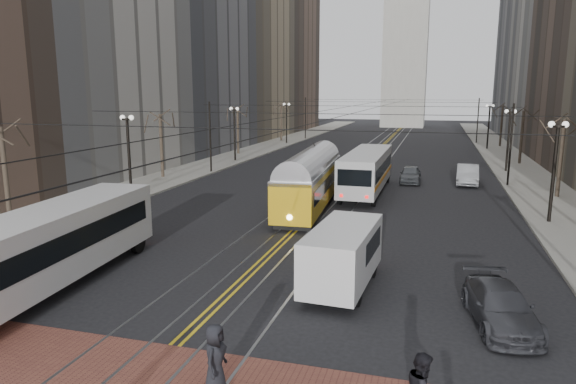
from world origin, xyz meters
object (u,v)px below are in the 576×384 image
Objects in this scene: streetcar at (310,185)px; rear_bus at (367,172)px; cargo_van at (343,258)px; sedan_parked at (500,306)px; pedestrian_a at (215,358)px; sedan_grey at (410,174)px; sedan_silver at (468,175)px; transit_bus at (46,251)px.

rear_bus is at bearing 62.05° from streetcar.
cargo_van is (1.67, -19.52, -0.34)m from rear_bus.
sedan_parked is 2.49× the size of pedestrian_a.
sedan_grey is 32.79m from pedestrian_a.
sedan_silver is (4.55, 0.50, 0.09)m from sedan_grey.
sedan_grey is (5.81, 11.61, -0.79)m from streetcar.
sedan_parked is at bearing -60.00° from streetcar.
rear_bus is 2.84× the size of sedan_grey.
sedan_silver is (10.36, 12.11, -0.70)m from streetcar.
sedan_silver is at bearing 79.48° from sedan_parked.
cargo_van reaches higher than sedan_parked.
pedestrian_a is at bearing -99.92° from cargo_van.
cargo_van is at bearing -84.93° from rear_bus.
rear_bus is at bearing -1.18° from pedestrian_a.
streetcar is 6.91m from rear_bus.
streetcar is 2.86× the size of sedan_parked.
streetcar is 2.63× the size of sedan_silver.
sedan_silver reaches higher than sedan_parked.
streetcar is 2.33× the size of cargo_van.
pedestrian_a is at bearing -90.18° from rear_bus.
rear_bus reaches higher than sedan_parked.
cargo_van is at bearing -74.93° from streetcar.
pedestrian_a reaches higher than sedan_grey.
pedestrian_a is (-0.17, -27.32, -0.64)m from rear_bus.
cargo_van is 1.23× the size of sedan_parked.
rear_bus is 22.47m from sedan_parked.
rear_bus reaches higher than streetcar.
sedan_grey is 0.86× the size of sedan_silver.
streetcar is 21.20m from pedestrian_a.
transit_bus is 33.15m from sedan_silver.
rear_bus is 9.54m from sedan_silver.
sedan_grey is 0.94× the size of sedan_parked.
sedan_grey is at bearing 59.70° from streetcar.
rear_bus reaches higher than cargo_van.
rear_bus is 27.33m from pedestrian_a.
rear_bus is at bearing -119.94° from sedan_grey.
sedan_parked is at bearing -14.41° from cargo_van.
transit_bus is 2.95× the size of sedan_grey.
sedan_grey is (1.31, 24.83, -0.50)m from cargo_van.
pedestrian_a is at bearing -96.21° from sedan_grey.
sedan_grey is 2.34× the size of pedestrian_a.
streetcar is 7.12× the size of pedestrian_a.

